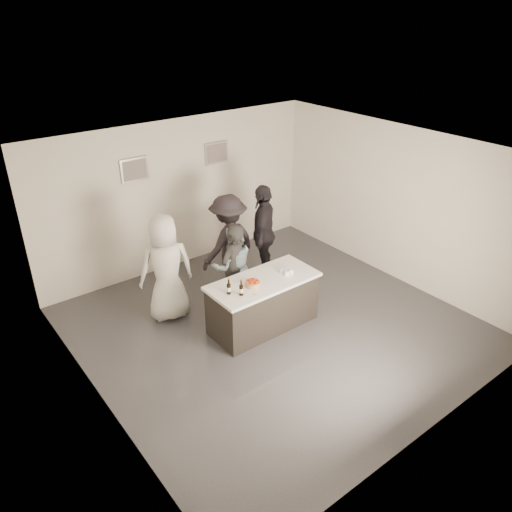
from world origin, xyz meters
The scene contains 19 objects.
floor centered at (0.00, 0.00, 0.00)m, with size 6.00×6.00×0.00m, color #3D3D42.
ceiling centered at (0.00, 0.00, 3.00)m, with size 6.00×6.00×0.00m, color white.
wall_back centered at (0.00, 3.00, 1.50)m, with size 6.00×0.04×3.00m, color white.
wall_front centered at (0.00, -3.00, 1.50)m, with size 6.00×0.04×3.00m, color white.
wall_left centered at (-3.00, 0.00, 1.50)m, with size 0.04×6.00×3.00m, color white.
wall_right centered at (3.00, 0.00, 1.50)m, with size 0.04×6.00×3.00m, color white.
picture_left centered at (-0.90, 2.97, 2.20)m, with size 0.54×0.04×0.44m, color #B2B2B7.
picture_right centered at (0.90, 2.97, 2.20)m, with size 0.54×0.04×0.44m, color #B2B2B7.
bar_counter centered at (-0.13, 0.14, 0.45)m, with size 1.86×0.86×0.90m, color white.
cake centered at (-0.38, 0.10, 0.94)m, with size 0.24×0.24×0.07m, color #F25C19.
beer_bottle_a centered at (-0.82, 0.13, 1.03)m, with size 0.07×0.07×0.26m, color black.
beer_bottle_b centered at (-0.69, -0.02, 1.03)m, with size 0.07×0.07×0.26m, color black.
tumbler_cluster centered at (0.32, 0.08, 0.94)m, with size 0.19×0.19×0.08m, color #C09212.
candles centered at (-0.43, -0.11, 0.90)m, with size 0.24×0.08×0.01m, color pink.
person_main_black centered at (-0.22, 0.86, 0.83)m, with size 0.60×0.40×1.65m, color black.
person_main_blue centered at (-0.13, 0.99, 0.78)m, with size 0.76×0.59×1.56m, color #93B1C0.
person_guest_left centered at (-1.23, 1.38, 0.95)m, with size 0.93×0.60×1.90m, color silver.
person_guest_right centered at (0.92, 1.45, 0.97)m, with size 1.14×0.47×1.94m, color black.
person_guest_back centered at (0.16, 1.54, 0.94)m, with size 1.21×0.70×1.88m, color black.
Camera 1 is at (-4.53, -5.35, 5.00)m, focal length 35.00 mm.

